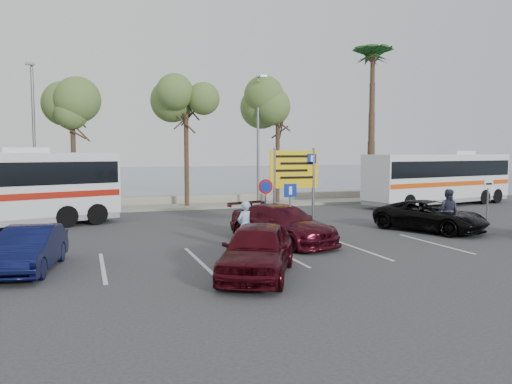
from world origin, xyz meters
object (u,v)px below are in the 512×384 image
object	(u,v)px
street_lamp_right	(258,134)
direction_sign	(294,176)
pedestrian_far	(448,211)
pedestrian_near	(244,226)
suv_black	(430,216)
car_blue	(29,249)
car_red	(257,250)
coach_bus_right	(439,180)
car_maroon	(282,224)
street_lamp_left	(34,131)

from	to	relation	value
street_lamp_right	direction_sign	size ratio (longest dim) A/B	2.23
direction_sign	pedestrian_far	world-z (taller)	direction_sign
pedestrian_near	suv_black	bearing A→B (deg)	160.50
street_lamp_right	car_blue	distance (m)	19.10
car_red	pedestrian_far	size ratio (longest dim) A/B	2.35
direction_sign	pedestrian_near	size ratio (longest dim) A/B	2.07
coach_bus_right	pedestrian_near	distance (m)	19.35
suv_black	pedestrian_far	xyz separation A→B (m)	(0.49, -0.50, 0.26)
street_lamp_right	suv_black	world-z (taller)	street_lamp_right
car_blue	car_maroon	xyz separation A→B (m)	(8.54, 1.74, 0.08)
street_lamp_right	car_maroon	size ratio (longest dim) A/B	1.61
direction_sign	pedestrian_far	xyz separation A→B (m)	(6.17, -2.20, -1.50)
car_maroon	pedestrian_far	bearing A→B (deg)	-17.18
street_lamp_right	suv_black	size ratio (longest dim) A/B	1.67
street_lamp_left	car_blue	world-z (taller)	street_lamp_left
street_lamp_left	pedestrian_far	bearing A→B (deg)	-36.09
street_lamp_left	car_red	bearing A→B (deg)	-67.64
street_lamp_right	car_red	world-z (taller)	street_lamp_right
coach_bus_right	car_red	size ratio (longest dim) A/B	2.64
street_lamp_left	car_maroon	xyz separation A→B (m)	(9.54, -12.59, -3.88)
street_lamp_left	pedestrian_near	xyz separation A→B (m)	(7.75, -13.53, -3.73)
car_maroon	street_lamp_left	bearing A→B (deg)	109.49
car_maroon	coach_bus_right	bearing A→B (deg)	14.65
street_lamp_left	suv_black	world-z (taller)	street_lamp_left
street_lamp_right	car_red	size ratio (longest dim) A/B	1.84
street_lamp_right	direction_sign	world-z (taller)	street_lamp_right
direction_sign	suv_black	world-z (taller)	direction_sign
coach_bus_right	pedestrian_near	bearing A→B (deg)	-148.16
car_blue	pedestrian_near	xyz separation A→B (m)	(6.75, 0.79, 0.23)
direction_sign	coach_bus_right	xyz separation A→B (m)	(13.17, 6.99, -0.80)
car_blue	suv_black	xyz separation A→B (m)	(15.69, 2.30, 0.02)
car_red	pedestrian_far	world-z (taller)	pedestrian_far
direction_sign	car_maroon	size ratio (longest dim) A/B	0.72
street_lamp_right	street_lamp_left	bearing A→B (deg)	180.00
direction_sign	car_blue	bearing A→B (deg)	-158.20
car_maroon	suv_black	world-z (taller)	car_maroon
car_maroon	pedestrian_far	size ratio (longest dim) A/B	2.67
suv_black	pedestrian_near	xyz separation A→B (m)	(-8.94, -1.51, 0.20)
car_red	pedestrian_near	bearing A→B (deg)	105.67
street_lamp_right	suv_black	xyz separation A→B (m)	(3.69, -12.02, -3.93)
direction_sign	car_maroon	xyz separation A→B (m)	(-1.46, -2.26, -1.71)
car_maroon	car_red	xyz separation A→B (m)	(-2.54, -4.43, 0.02)
car_blue	car_red	world-z (taller)	car_red
car_red	suv_black	distance (m)	10.90
direction_sign	coach_bus_right	bearing A→B (deg)	27.97
street_lamp_left	car_red	xyz separation A→B (m)	(7.00, -17.02, -3.86)
street_lamp_right	suv_black	bearing A→B (deg)	-72.95
suv_black	pedestrian_near	distance (m)	9.06
street_lamp_right	car_blue	bearing A→B (deg)	-129.96
suv_black	street_lamp_left	bearing A→B (deg)	120.94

